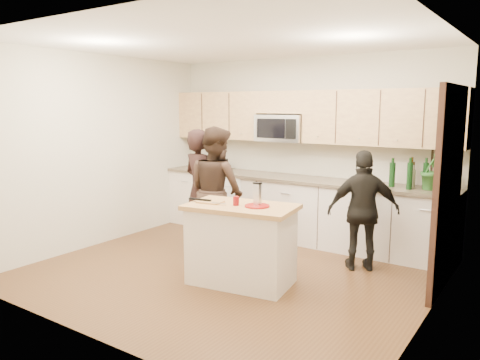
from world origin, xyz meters
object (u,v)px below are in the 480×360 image
Objects in this scene: woman_left at (200,190)px; island at (241,244)px; toaster at (218,164)px; woman_center at (216,191)px; woman_right at (364,211)px.

island is at bearing 166.59° from woman_left.
toaster reaches higher than island.
island is 1.21m from woman_center.
woman_center is at bearing -164.16° from woman_left.
toaster is 1.46m from woman_center.
woman_left is (-1.18, 0.73, 0.38)m from island.
woman_center reaches higher than woman_left.
woman_left is 0.97× the size of woman_center.
toaster is 0.19× the size of woman_right.
woman_left reaches higher than island.
woman_center reaches higher than island.
woman_left is at bearing -63.73° from toaster.
woman_left reaches higher than toaster.
toaster is 0.16× the size of woman_center.
woman_left is at bearing -18.50° from woman_right.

